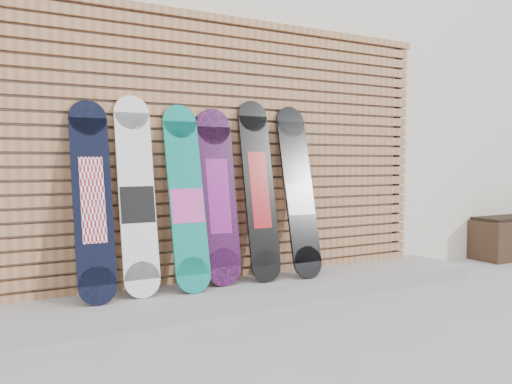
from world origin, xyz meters
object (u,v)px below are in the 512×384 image
Objects in this scene: snowboard_2 at (186,198)px; snowboard_3 at (218,196)px; snowboard_0 at (93,200)px; snowboard_4 at (259,190)px; snowboard_5 at (299,192)px; planter_box at (511,237)px; snowboard_1 at (137,196)px.

snowboard_3 is at bearing 9.86° from snowboard_2.
snowboard_0 is 0.69m from snowboard_2.
snowboard_3 is 0.36m from snowboard_4.
snowboard_5 is (0.37, -0.03, -0.03)m from snowboard_4.
snowboard_2 is (-3.96, -0.06, 0.59)m from planter_box.
snowboard_5 is at bearing -178.79° from planter_box.
snowboard_4 reaches higher than snowboard_0.
snowboard_0 is (-4.65, -0.05, 0.60)m from planter_box.
snowboard_1 is 1.02m from snowboard_4.
planter_box is 0.75× the size of snowboard_3.
snowboard_4 reaches higher than snowboard_3.
planter_box is 3.01m from snowboard_5.
snowboard_2 is at bearing -170.14° from snowboard_3.
snowboard_3 is (0.29, 0.05, 0.00)m from snowboard_2.
snowboard_5 reaches higher than snowboard_0.
snowboard_4 reaches higher than snowboard_1.
snowboard_5 is at bearing -4.53° from snowboard_4.
planter_box is at bearing 0.64° from snowboard_0.
snowboard_3 is 0.73m from snowboard_5.
snowboard_1 is (0.32, 0.02, 0.02)m from snowboard_0.
snowboard_1 is at bearing 3.22° from snowboard_0.
snowboard_3 is at bearing 175.98° from snowboard_5.
planter_box is 0.74× the size of snowboard_0.
snowboard_4 is at bearing -3.48° from snowboard_3.
snowboard_1 is (-4.34, -0.03, 0.61)m from planter_box.
snowboard_2 is 1.02m from snowboard_5.
snowboard_2 is 0.97× the size of snowboard_5.
planter_box is 0.71× the size of snowboard_4.
planter_box is 3.38m from snowboard_4.
snowboard_4 is 0.37m from snowboard_5.
planter_box is at bearing 0.57° from snowboard_4.
snowboard_5 is at bearing -1.16° from snowboard_1.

